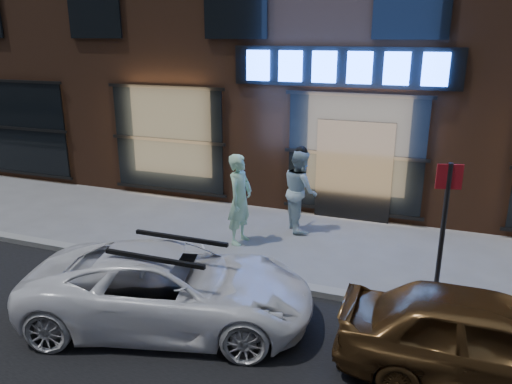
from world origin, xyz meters
TOP-DOWN VIEW (x-y plane):
  - ground at (0.00, 0.00)m, footprint 90.00×90.00m
  - curb at (0.00, 0.00)m, footprint 60.00×0.25m
  - storefront_building at (-0.00, 7.99)m, footprint 30.20×8.28m
  - man_bowtie at (-2.01, 1.66)m, footprint 0.55×0.76m
  - man_cap at (-1.00, 2.84)m, footprint 1.07×1.15m
  - white_suv at (-1.83, -1.64)m, footprint 4.75×3.06m
  - gold_sedan at (2.62, -1.55)m, footprint 3.74×1.54m
  - sign_post at (2.01, 0.25)m, footprint 0.39×0.13m

SIDE VIEW (x-z plane):
  - ground at x=0.00m, z-range 0.00..0.00m
  - curb at x=0.00m, z-range 0.00..0.12m
  - white_suv at x=-1.83m, z-range 0.00..1.22m
  - gold_sedan at x=2.62m, z-range 0.00..1.27m
  - man_cap at x=-1.00m, z-range 0.00..1.88m
  - man_bowtie at x=-2.01m, z-range 0.00..1.95m
  - sign_post at x=2.01m, z-range 0.26..2.72m
  - storefront_building at x=0.00m, z-range 0.00..10.30m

